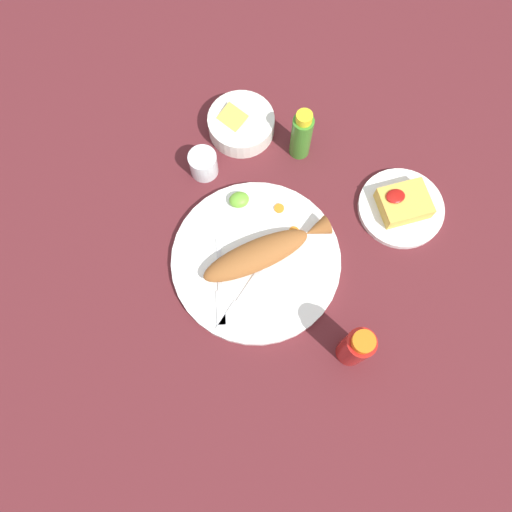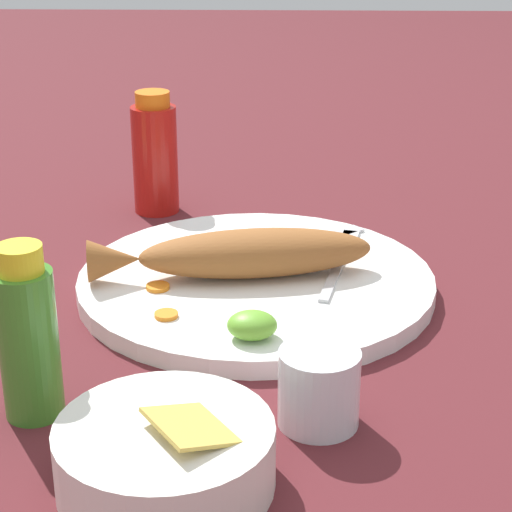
{
  "view_description": "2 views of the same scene",
  "coord_description": "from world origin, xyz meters",
  "px_view_note": "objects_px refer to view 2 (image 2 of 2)",
  "views": [
    {
      "loc": [
        0.09,
        0.31,
        1.01
      ],
      "look_at": [
        0.0,
        0.0,
        0.04
      ],
      "focal_mm": 35.0,
      "sensor_mm": 36.0,
      "label": 1
    },
    {
      "loc": [
        0.02,
        -0.85,
        0.39
      ],
      "look_at": [
        0.0,
        0.0,
        0.04
      ],
      "focal_mm": 65.0,
      "sensor_mm": 36.0,
      "label": 2
    }
  ],
  "objects_px": {
    "main_plate": "(256,283)",
    "fried_fish": "(240,254)",
    "fork_far": "(341,259)",
    "salt_cup": "(319,392)",
    "hot_sauce_bottle_red": "(155,155)",
    "fork_near": "(308,245)",
    "guacamole_bowl": "(165,452)",
    "hot_sauce_bottle_green": "(28,337)"
  },
  "relations": [
    {
      "from": "fried_fish",
      "to": "salt_cup",
      "type": "height_order",
      "value": "fried_fish"
    },
    {
      "from": "fork_near",
      "to": "fork_far",
      "type": "bearing_deg",
      "value": -89.31
    },
    {
      "from": "fork_near",
      "to": "guacamole_bowl",
      "type": "height_order",
      "value": "guacamole_bowl"
    },
    {
      "from": "main_plate",
      "to": "fried_fish",
      "type": "relative_size",
      "value": 1.25
    },
    {
      "from": "fried_fish",
      "to": "hot_sauce_bottle_red",
      "type": "distance_m",
      "value": 0.26
    },
    {
      "from": "hot_sauce_bottle_red",
      "to": "salt_cup",
      "type": "relative_size",
      "value": 2.39
    },
    {
      "from": "fork_far",
      "to": "hot_sauce_bottle_red",
      "type": "relative_size",
      "value": 1.23
    },
    {
      "from": "main_plate",
      "to": "guacamole_bowl",
      "type": "height_order",
      "value": "guacamole_bowl"
    },
    {
      "from": "fried_fish",
      "to": "fork_near",
      "type": "xyz_separation_m",
      "value": [
        0.07,
        0.08,
        -0.02
      ]
    },
    {
      "from": "fork_near",
      "to": "hot_sauce_bottle_green",
      "type": "height_order",
      "value": "hot_sauce_bottle_green"
    },
    {
      "from": "guacamole_bowl",
      "to": "hot_sauce_bottle_red",
      "type": "bearing_deg",
      "value": 97.71
    },
    {
      "from": "fried_fish",
      "to": "fork_near",
      "type": "relative_size",
      "value": 1.95
    },
    {
      "from": "main_plate",
      "to": "hot_sauce_bottle_red",
      "type": "xyz_separation_m",
      "value": [
        -0.13,
        0.23,
        0.06
      ]
    },
    {
      "from": "hot_sauce_bottle_red",
      "to": "fried_fish",
      "type": "bearing_deg",
      "value": -64.37
    },
    {
      "from": "fork_near",
      "to": "fork_far",
      "type": "xyz_separation_m",
      "value": [
        0.03,
        -0.04,
        0.0
      ]
    },
    {
      "from": "main_plate",
      "to": "fried_fish",
      "type": "xyz_separation_m",
      "value": [
        -0.02,
        -0.0,
        0.03
      ]
    },
    {
      "from": "fried_fish",
      "to": "hot_sauce_bottle_red",
      "type": "relative_size",
      "value": 1.91
    },
    {
      "from": "fried_fish",
      "to": "fork_far",
      "type": "xyz_separation_m",
      "value": [
        0.1,
        0.04,
        -0.02
      ]
    },
    {
      "from": "salt_cup",
      "to": "hot_sauce_bottle_red",
      "type": "bearing_deg",
      "value": 111.08
    },
    {
      "from": "hot_sauce_bottle_red",
      "to": "salt_cup",
      "type": "height_order",
      "value": "hot_sauce_bottle_red"
    },
    {
      "from": "fork_near",
      "to": "hot_sauce_bottle_green",
      "type": "relative_size",
      "value": 1.04
    },
    {
      "from": "fork_near",
      "to": "salt_cup",
      "type": "xyz_separation_m",
      "value": [
        -0.0,
        -0.31,
        0.01
      ]
    },
    {
      "from": "fork_far",
      "to": "salt_cup",
      "type": "bearing_deg",
      "value": -174.46
    },
    {
      "from": "hot_sauce_bottle_red",
      "to": "hot_sauce_bottle_green",
      "type": "bearing_deg",
      "value": -94.67
    },
    {
      "from": "main_plate",
      "to": "fried_fish",
      "type": "bearing_deg",
      "value": -171.14
    },
    {
      "from": "hot_sauce_bottle_red",
      "to": "salt_cup",
      "type": "bearing_deg",
      "value": -68.92
    },
    {
      "from": "main_plate",
      "to": "hot_sauce_bottle_red",
      "type": "height_order",
      "value": "hot_sauce_bottle_red"
    },
    {
      "from": "hot_sauce_bottle_green",
      "to": "guacamole_bowl",
      "type": "distance_m",
      "value": 0.15
    },
    {
      "from": "hot_sauce_bottle_red",
      "to": "guacamole_bowl",
      "type": "height_order",
      "value": "hot_sauce_bottle_red"
    },
    {
      "from": "main_plate",
      "to": "hot_sauce_bottle_green",
      "type": "height_order",
      "value": "hot_sauce_bottle_green"
    },
    {
      "from": "hot_sauce_bottle_green",
      "to": "guacamole_bowl",
      "type": "bearing_deg",
      "value": -38.1
    },
    {
      "from": "fork_far",
      "to": "guacamole_bowl",
      "type": "height_order",
      "value": "guacamole_bowl"
    },
    {
      "from": "fork_far",
      "to": "hot_sauce_bottle_red",
      "type": "xyz_separation_m",
      "value": [
        -0.22,
        0.2,
        0.05
      ]
    },
    {
      "from": "main_plate",
      "to": "salt_cup",
      "type": "bearing_deg",
      "value": -77.38
    },
    {
      "from": "fork_near",
      "to": "fork_far",
      "type": "relative_size",
      "value": 0.8
    },
    {
      "from": "fork_far",
      "to": "hot_sauce_bottle_green",
      "type": "bearing_deg",
      "value": 149.02
    },
    {
      "from": "fork_near",
      "to": "salt_cup",
      "type": "height_order",
      "value": "salt_cup"
    },
    {
      "from": "main_plate",
      "to": "salt_cup",
      "type": "xyz_separation_m",
      "value": [
        0.05,
        -0.24,
        0.02
      ]
    },
    {
      "from": "fried_fish",
      "to": "salt_cup",
      "type": "xyz_separation_m",
      "value": [
        0.07,
        -0.24,
        -0.01
      ]
    },
    {
      "from": "fork_far",
      "to": "guacamole_bowl",
      "type": "distance_m",
      "value": 0.38
    },
    {
      "from": "fried_fish",
      "to": "guacamole_bowl",
      "type": "xyz_separation_m",
      "value": [
        -0.04,
        -0.32,
        -0.01
      ]
    },
    {
      "from": "fork_near",
      "to": "guacamole_bowl",
      "type": "bearing_deg",
      "value": -147.17
    }
  ]
}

